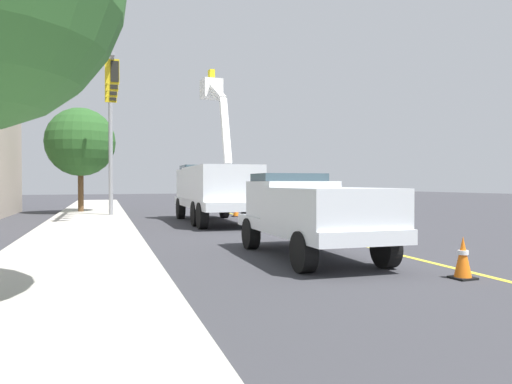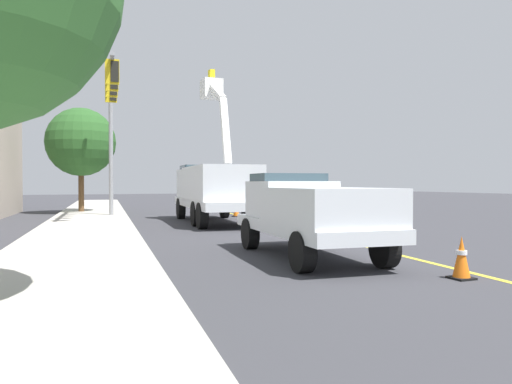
{
  "view_description": "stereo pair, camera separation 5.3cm",
  "coord_description": "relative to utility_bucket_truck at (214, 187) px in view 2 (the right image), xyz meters",
  "views": [
    {
      "loc": [
        -19.58,
        8.84,
        1.81
      ],
      "look_at": [
        0.31,
        0.63,
        1.4
      ],
      "focal_mm": 34.11,
      "sensor_mm": 36.0,
      "label": 1
    },
    {
      "loc": [
        -19.6,
        8.8,
        1.81
      ],
      "look_at": [
        0.31,
        0.63,
        1.4
      ],
      "focal_mm": 34.11,
      "sensor_mm": 36.0,
      "label": 2
    }
  ],
  "objects": [
    {
      "name": "street_tree_right",
      "position": [
        9.13,
        5.31,
        2.58
      ],
      "size": [
        4.0,
        4.0,
        6.2
      ],
      "color": "brown",
      "rests_on": "ground"
    },
    {
      "name": "traffic_cone_mid_front",
      "position": [
        -7.68,
        -1.07,
        -1.25
      ],
      "size": [
        0.4,
        0.4,
        0.74
      ],
      "color": "black",
      "rests_on": "ground"
    },
    {
      "name": "traffic_cone_trailing",
      "position": [
        3.2,
        -2.23,
        -1.18
      ],
      "size": [
        0.4,
        0.4,
        0.88
      ],
      "color": "black",
      "rests_on": "ground"
    },
    {
      "name": "traffic_cone_leading",
      "position": [
        -14.24,
        -0.4,
        -1.22
      ],
      "size": [
        0.4,
        0.4,
        0.81
      ],
      "color": "black",
      "rests_on": "ground"
    },
    {
      "name": "passing_minivan",
      "position": [
        7.18,
        -5.61,
        -0.64
      ],
      "size": [
        4.95,
        2.32,
        1.69
      ],
      "color": "maroon",
      "rests_on": "ground"
    },
    {
      "name": "traffic_signal_mast",
      "position": [
        2.97,
        4.18,
        3.91
      ],
      "size": [
        7.07,
        0.98,
        7.85
      ],
      "color": "gray",
      "rests_on": "ground"
    },
    {
      "name": "service_pickup_truck",
      "position": [
        -10.82,
        0.97,
        -0.49
      ],
      "size": [
        5.77,
        2.59,
        2.06
      ],
      "color": "silver",
      "rests_on": "ground"
    },
    {
      "name": "utility_bucket_truck",
      "position": [
        0.0,
        0.0,
        0.0
      ],
      "size": [
        8.39,
        3.22,
        7.16
      ],
      "color": "silver",
      "rests_on": "ground"
    },
    {
      "name": "ground",
      "position": [
        -1.59,
        -2.16,
        -1.61
      ],
      "size": [
        120.0,
        120.0,
        0.0
      ],
      "primitive_type": "plane",
      "color": "#38383D"
    },
    {
      "name": "traffic_cone_mid_rear",
      "position": [
        -2.06,
        -2.02,
        -1.19
      ],
      "size": [
        0.4,
        0.4,
        0.86
      ],
      "color": "black",
      "rests_on": "ground"
    },
    {
      "name": "sidewalk_far_side",
      "position": [
        -0.9,
        5.55,
        -1.55
      ],
      "size": [
        60.08,
        8.94,
        0.12
      ],
      "primitive_type": "cube",
      "rotation": [
        0.0,
        0.0,
        -0.09
      ],
      "color": "#B2ADA3",
      "rests_on": "ground"
    },
    {
      "name": "lane_centre_stripe",
      "position": [
        -1.59,
        -2.16,
        -1.61
      ],
      "size": [
        49.81,
        4.63,
        0.01
      ],
      "primitive_type": "cube",
      "rotation": [
        0.0,
        0.0,
        -0.09
      ],
      "color": "yellow",
      "rests_on": "ground"
    }
  ]
}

